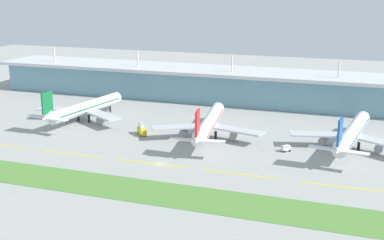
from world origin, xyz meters
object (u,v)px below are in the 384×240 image
at_px(airliner_near, 85,108).
at_px(airliner_far, 352,133).
at_px(airliner_middle, 209,124).
at_px(baggage_cart, 286,148).
at_px(fuel_truck, 142,130).

relative_size(airliner_near, airliner_far, 0.95).
height_order(airliner_near, airliner_middle, same).
distance_m(airliner_near, airliner_middle, 64.99).
bearing_deg(baggage_cart, fuel_truck, 177.86).
bearing_deg(baggage_cart, airliner_middle, 168.16).
relative_size(fuel_truck, baggage_cart, 1.90).
bearing_deg(fuel_truck, baggage_cart, -2.14).
distance_m(airliner_middle, fuel_truck, 29.92).
bearing_deg(airliner_far, airliner_near, 178.71).
distance_m(airliner_far, baggage_cart, 27.36).
height_order(airliner_middle, airliner_far, same).
bearing_deg(airliner_near, baggage_cart, -8.45).
height_order(fuel_truck, baggage_cart, fuel_truck).
xyz_separation_m(airliner_far, fuel_truck, (-87.42, -9.54, -4.18)).
bearing_deg(airliner_middle, baggage_cart, -11.84).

